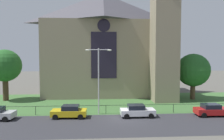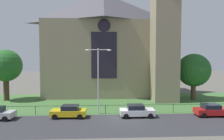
% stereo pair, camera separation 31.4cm
% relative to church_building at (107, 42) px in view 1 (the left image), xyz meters
% --- Properties ---
extents(ground, '(160.00, 160.00, 0.00)m').
position_rel_church_building_xyz_m(ground, '(1.13, -7.53, -10.27)').
color(ground, '#56544C').
extents(road_asphalt, '(120.00, 8.00, 0.01)m').
position_rel_church_building_xyz_m(road_asphalt, '(1.13, -19.53, -10.27)').
color(road_asphalt, '#2D2D33').
rests_on(road_asphalt, ground).
extents(grass_verge, '(120.00, 20.00, 0.01)m').
position_rel_church_building_xyz_m(grass_verge, '(1.13, -9.53, -10.27)').
color(grass_verge, '#3D6633').
rests_on(grass_verge, ground).
extents(church_building, '(23.20, 16.20, 26.00)m').
position_rel_church_building_xyz_m(church_building, '(0.00, 0.00, 0.00)').
color(church_building, gray).
rests_on(church_building, ground).
extents(iron_railing, '(35.90, 0.07, 1.13)m').
position_rel_church_building_xyz_m(iron_railing, '(-0.77, -15.03, -9.29)').
color(iron_railing, black).
rests_on(iron_railing, ground).
extents(tree_left_far, '(5.44, 5.44, 8.68)m').
position_rel_church_building_xyz_m(tree_left_far, '(-17.48, -5.31, -4.39)').
color(tree_left_far, '#423021').
rests_on(tree_left_far, ground).
extents(tree_right_far, '(5.71, 5.71, 7.97)m').
position_rel_church_building_xyz_m(tree_right_far, '(14.78, -6.22, -5.19)').
color(tree_right_far, brown).
rests_on(tree_right_far, ground).
extents(streetlamp_near, '(3.37, 0.26, 8.50)m').
position_rel_church_building_xyz_m(streetlamp_near, '(-1.71, -15.13, -4.89)').
color(streetlamp_near, '#B2B2B7').
rests_on(streetlamp_near, ground).
extents(parked_car_yellow, '(4.26, 2.14, 1.51)m').
position_rel_church_building_xyz_m(parked_car_yellow, '(-5.27, -16.54, -9.53)').
color(parked_car_yellow, gold).
rests_on(parked_car_yellow, ground).
extents(parked_car_white, '(4.21, 2.04, 1.51)m').
position_rel_church_building_xyz_m(parked_car_white, '(3.02, -16.72, -9.53)').
color(parked_car_white, silver).
rests_on(parked_car_white, ground).
extents(parked_car_red, '(4.24, 2.10, 1.51)m').
position_rel_church_building_xyz_m(parked_car_red, '(12.45, -16.88, -9.53)').
color(parked_car_red, '#B21919').
rests_on(parked_car_red, ground).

